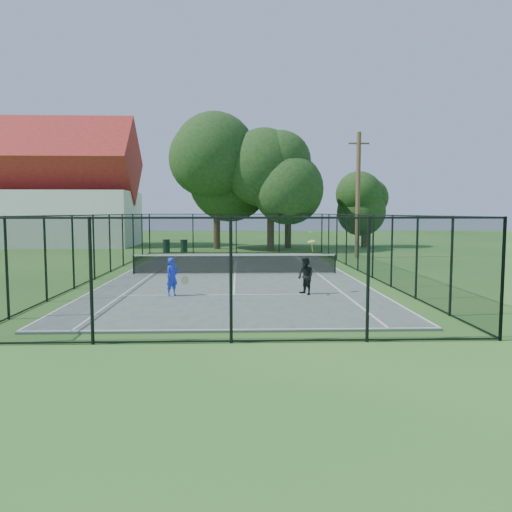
{
  "coord_description": "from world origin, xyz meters",
  "views": [
    {
      "loc": [
        0.18,
        -24.61,
        3.09
      ],
      "look_at": [
        0.94,
        -3.0,
        1.2
      ],
      "focal_mm": 35.0,
      "sensor_mm": 36.0,
      "label": 1
    }
  ],
  "objects_px": {
    "utility_pole": "(358,195)",
    "player_black": "(306,276)",
    "player_blue": "(172,277)",
    "tennis_net": "(235,263)",
    "trash_bin_left": "(166,246)",
    "trash_bin_right": "(184,246)"
  },
  "relations": [
    {
      "from": "trash_bin_right",
      "to": "player_blue",
      "type": "height_order",
      "value": "player_blue"
    },
    {
      "from": "tennis_net",
      "to": "utility_pole",
      "type": "height_order",
      "value": "utility_pole"
    },
    {
      "from": "trash_bin_left",
      "to": "player_black",
      "type": "relative_size",
      "value": 0.43
    },
    {
      "from": "player_blue",
      "to": "player_black",
      "type": "bearing_deg",
      "value": 1.26
    },
    {
      "from": "trash_bin_right",
      "to": "player_black",
      "type": "bearing_deg",
      "value": -71.98
    },
    {
      "from": "trash_bin_left",
      "to": "tennis_net",
      "type": "bearing_deg",
      "value": -69.05
    },
    {
      "from": "tennis_net",
      "to": "utility_pole",
      "type": "relative_size",
      "value": 1.19
    },
    {
      "from": "trash_bin_left",
      "to": "player_black",
      "type": "xyz_separation_m",
      "value": [
        8.09,
        -20.59,
        0.24
      ]
    },
    {
      "from": "tennis_net",
      "to": "player_black",
      "type": "relative_size",
      "value": 4.34
    },
    {
      "from": "tennis_net",
      "to": "trash_bin_left",
      "type": "bearing_deg",
      "value": 110.95
    },
    {
      "from": "utility_pole",
      "to": "player_blue",
      "type": "bearing_deg",
      "value": -124.05
    },
    {
      "from": "utility_pole",
      "to": "player_black",
      "type": "distance_m",
      "value": 16.77
    },
    {
      "from": "trash_bin_right",
      "to": "utility_pole",
      "type": "relative_size",
      "value": 0.12
    },
    {
      "from": "player_blue",
      "to": "player_black",
      "type": "xyz_separation_m",
      "value": [
        4.9,
        0.11,
        -0.0
      ]
    },
    {
      "from": "utility_pole",
      "to": "player_black",
      "type": "relative_size",
      "value": 3.64
    },
    {
      "from": "trash_bin_right",
      "to": "player_black",
      "type": "relative_size",
      "value": 0.42
    },
    {
      "from": "trash_bin_left",
      "to": "trash_bin_right",
      "type": "distance_m",
      "value": 1.35
    },
    {
      "from": "tennis_net",
      "to": "utility_pole",
      "type": "xyz_separation_m",
      "value": [
        8.25,
        9.0,
        3.71
      ]
    },
    {
      "from": "trash_bin_right",
      "to": "player_black",
      "type": "distance_m",
      "value": 21.82
    },
    {
      "from": "trash_bin_right",
      "to": "utility_pole",
      "type": "xyz_separation_m",
      "value": [
        12.34,
        -5.33,
        3.8
      ]
    },
    {
      "from": "trash_bin_right",
      "to": "trash_bin_left",
      "type": "bearing_deg",
      "value": -173.51
    },
    {
      "from": "player_blue",
      "to": "utility_pole",
      "type": "bearing_deg",
      "value": 55.95
    }
  ]
}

